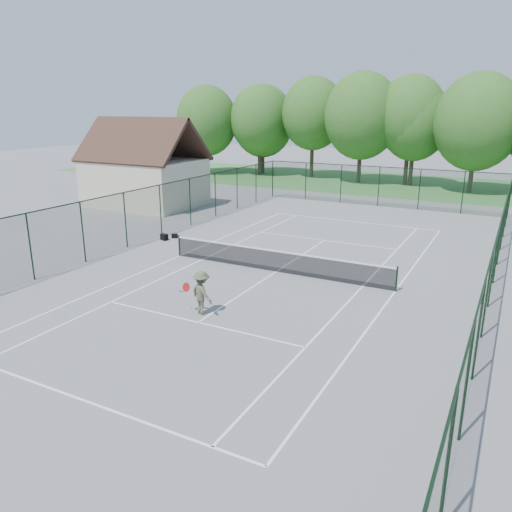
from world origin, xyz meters
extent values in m
plane|color=gray|center=(0.00, 0.00, 0.00)|extent=(140.00, 140.00, 0.00)
cube|color=#44833B|center=(0.00, 30.00, 0.01)|extent=(80.00, 16.00, 0.01)
cube|color=white|center=(0.00, 11.88, 0.00)|extent=(10.97, 0.08, 0.01)
cube|color=white|center=(0.00, -11.88, 0.00)|extent=(10.97, 0.08, 0.01)
cube|color=white|center=(0.00, 6.40, 0.00)|extent=(8.23, 0.08, 0.01)
cube|color=white|center=(0.00, -6.40, 0.00)|extent=(8.23, 0.08, 0.01)
cube|color=white|center=(5.49, 0.00, 0.00)|extent=(0.08, 23.77, 0.01)
cube|color=white|center=(-5.49, 0.00, 0.00)|extent=(0.08, 23.77, 0.01)
cube|color=white|center=(4.12, 0.00, 0.00)|extent=(0.08, 23.77, 0.01)
cube|color=white|center=(-4.12, 0.00, 0.00)|extent=(0.08, 23.77, 0.01)
cube|color=white|center=(0.00, 0.00, 0.00)|extent=(0.08, 12.80, 0.01)
cylinder|color=black|center=(-5.50, 0.00, 0.55)|extent=(0.08, 0.08, 1.10)
cylinder|color=black|center=(5.50, 0.00, 0.55)|extent=(0.08, 0.08, 1.10)
cube|color=black|center=(0.00, 0.00, 0.50)|extent=(11.00, 0.02, 0.96)
cube|color=white|center=(0.00, 0.00, 1.00)|extent=(11.00, 0.05, 0.07)
cube|color=#15331A|center=(0.00, 18.00, 1.50)|extent=(18.00, 0.02, 3.00)
cube|color=#15331A|center=(9.00, 0.00, 1.50)|extent=(0.02, 36.00, 3.00)
cube|color=#15331A|center=(-9.00, 0.00, 1.50)|extent=(0.02, 36.00, 3.00)
cube|color=black|center=(0.00, 18.00, 3.00)|extent=(18.00, 0.05, 0.05)
cube|color=black|center=(9.00, 0.00, 3.00)|extent=(0.05, 36.00, 0.05)
cube|color=black|center=(-9.00, 0.00, 3.00)|extent=(0.05, 36.00, 0.05)
cube|color=beige|center=(-16.00, 10.00, 1.75)|extent=(8.00, 6.00, 3.50)
cube|color=#442C20|center=(-16.00, 11.50, 5.00)|extent=(8.60, 3.27, 3.27)
cube|color=#442C20|center=(-16.00, 8.50, 5.00)|extent=(8.60, 3.27, 3.27)
cylinder|color=#3E2D22|center=(-16.50, 30.00, 2.10)|extent=(0.40, 0.40, 4.20)
ellipsoid|color=#396F27|center=(-16.50, 30.00, 6.00)|extent=(6.40, 6.40, 7.40)
cylinder|color=#3E2D22|center=(0.00, 30.00, 2.10)|extent=(0.40, 0.40, 4.20)
ellipsoid|color=#396F27|center=(0.00, 30.00, 6.00)|extent=(6.40, 6.40, 7.40)
cube|color=black|center=(-8.16, 2.15, 0.18)|extent=(0.51, 0.39, 0.36)
cube|color=black|center=(-7.92, 2.81, 0.13)|extent=(0.37, 0.28, 0.25)
imported|color=#4F553D|center=(-0.31, -5.67, 0.82)|extent=(1.21, 0.96, 1.65)
sphere|color=#C6EC29|center=(1.02, -5.27, 1.05)|extent=(0.07, 0.07, 0.07)
camera|label=1|loc=(9.44, -19.84, 7.38)|focal=35.00mm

